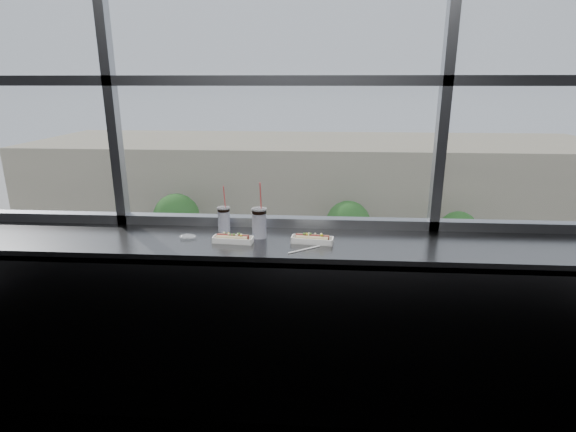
# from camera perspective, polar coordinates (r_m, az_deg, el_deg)

# --- Properties ---
(wall_back_lower) EXTENTS (6.00, 0.00, 6.00)m
(wall_back_lower) POSITION_cam_1_polar(r_m,az_deg,el_deg) (3.12, -1.59, -10.91)
(wall_back_lower) COLOR black
(wall_back_lower) RESTS_ON ground
(window_glass) EXTENTS (6.00, 0.00, 6.00)m
(window_glass) POSITION_cam_1_polar(r_m,az_deg,el_deg) (2.80, -1.86, 22.96)
(window_glass) COLOR silver
(window_glass) RESTS_ON ground
(window_mullions) EXTENTS (6.00, 0.08, 2.40)m
(window_mullions) POSITION_cam_1_polar(r_m,az_deg,el_deg) (2.78, -1.91, 23.01)
(window_mullions) COLOR gray
(window_mullions) RESTS_ON ground
(counter) EXTENTS (6.00, 0.55, 0.06)m
(counter) POSITION_cam_1_polar(r_m,az_deg,el_deg) (2.65, -2.26, -3.68)
(counter) COLOR slate
(counter) RESTS_ON ground
(counter_fascia) EXTENTS (6.00, 0.04, 1.04)m
(counter_fascia) POSITION_cam_1_polar(r_m,az_deg,el_deg) (2.66, -2.75, -16.18)
(counter_fascia) COLOR slate
(counter_fascia) RESTS_ON ground
(hotdog_tray_left) EXTENTS (0.24, 0.10, 0.06)m
(hotdog_tray_left) POSITION_cam_1_polar(r_m,az_deg,el_deg) (2.62, -7.00, -2.86)
(hotdog_tray_left) COLOR white
(hotdog_tray_left) RESTS_ON counter
(hotdog_tray_right) EXTENTS (0.25, 0.11, 0.06)m
(hotdog_tray_right) POSITION_cam_1_polar(r_m,az_deg,el_deg) (2.59, 3.10, -2.92)
(hotdog_tray_right) COLOR white
(hotdog_tray_right) RESTS_ON counter
(soda_cup_left) EXTENTS (0.08, 0.08, 0.29)m
(soda_cup_left) POSITION_cam_1_polar(r_m,az_deg,el_deg) (2.80, -8.15, -0.25)
(soda_cup_left) COLOR white
(soda_cup_left) RESTS_ON counter
(soda_cup_right) EXTENTS (0.09, 0.09, 0.34)m
(soda_cup_right) POSITION_cam_1_polar(r_m,az_deg,el_deg) (2.67, -3.68, -0.68)
(soda_cup_right) COLOR white
(soda_cup_right) RESTS_ON counter
(loose_straw) EXTENTS (0.18, 0.13, 0.01)m
(loose_straw) POSITION_cam_1_polar(r_m,az_deg,el_deg) (2.49, 2.09, -4.27)
(loose_straw) COLOR white
(loose_straw) RESTS_ON counter
(wrapper) EXTENTS (0.10, 0.07, 0.02)m
(wrapper) POSITION_cam_1_polar(r_m,az_deg,el_deg) (2.73, -12.61, -2.54)
(wrapper) COLOR silver
(wrapper) RESTS_ON counter
(plaza_ground) EXTENTS (120.00, 120.00, 0.00)m
(plaza_ground) POSITION_cam_1_polar(r_m,az_deg,el_deg) (48.04, 3.57, 0.91)
(plaza_ground) COLOR #B0ADA9
(plaza_ground) RESTS_ON ground
(street_asphalt) EXTENTS (80.00, 10.00, 0.06)m
(street_asphalt) POSITION_cam_1_polar(r_m,az_deg,el_deg) (26.18, 2.98, -13.06)
(street_asphalt) COLOR black
(street_asphalt) RESTS_ON plaza_ground
(far_sidewalk) EXTENTS (80.00, 6.00, 0.04)m
(far_sidewalk) POSITION_cam_1_polar(r_m,az_deg,el_deg) (33.37, 3.27, -6.26)
(far_sidewalk) COLOR #B0ADA9
(far_sidewalk) RESTS_ON plaza_ground
(far_building) EXTENTS (50.00, 14.00, 8.00)m
(far_building) POSITION_cam_1_polar(r_m,az_deg,el_deg) (41.73, 3.58, 4.16)
(far_building) COLOR tan
(far_building) RESTS_ON plaza_ground
(car_near_a) EXTENTS (2.93, 6.90, 2.29)m
(car_near_a) POSITION_cam_1_polar(r_m,az_deg,el_deg) (26.08, -29.17, -12.54)
(car_near_a) COLOR #999999
(car_near_a) RESTS_ON street_asphalt
(car_near_c) EXTENTS (2.45, 5.75, 1.91)m
(car_near_c) POSITION_cam_1_polar(r_m,az_deg,el_deg) (22.30, -0.52, -15.85)
(car_near_c) COLOR brown
(car_near_c) RESTS_ON street_asphalt
(car_near_b) EXTENTS (3.11, 6.85, 2.24)m
(car_near_b) POSITION_cam_1_polar(r_m,az_deg,el_deg) (23.87, -18.99, -14.02)
(car_near_b) COLOR black
(car_near_b) RESTS_ON street_asphalt
(car_far_c) EXTENTS (3.21, 6.95, 2.27)m
(car_far_c) POSITION_cam_1_polar(r_m,az_deg,el_deg) (31.68, 26.56, -7.09)
(car_far_c) COLOR white
(car_far_c) RESTS_ON street_asphalt
(car_near_d) EXTENTS (2.66, 6.36, 2.12)m
(car_near_d) POSITION_cam_1_polar(r_m,az_deg,el_deg) (23.17, 20.90, -15.41)
(car_near_d) COLOR white
(car_near_d) RESTS_ON street_asphalt
(car_far_a) EXTENTS (2.78, 6.43, 2.13)m
(car_far_a) POSITION_cam_1_polar(r_m,az_deg,el_deg) (30.84, -14.78, -6.58)
(car_far_a) COLOR black
(car_far_a) RESTS_ON street_asphalt
(car_far_b) EXTENTS (2.84, 5.96, 1.93)m
(car_far_b) POSITION_cam_1_polar(r_m,az_deg,el_deg) (29.31, 4.45, -7.52)
(car_far_b) COLOR maroon
(car_far_b) RESTS_ON street_asphalt
(pedestrian_c) EXTENTS (0.93, 0.70, 2.09)m
(pedestrian_c) POSITION_cam_1_polar(r_m,az_deg,el_deg) (32.97, 9.77, -4.79)
(pedestrian_c) COLOR #66605B
(pedestrian_c) RESTS_ON far_sidewalk
(pedestrian_a) EXTENTS (0.61, 0.81, 1.83)m
(pedestrian_a) POSITION_cam_1_polar(r_m,az_deg,el_deg) (33.16, -9.08, -4.87)
(pedestrian_a) COLOR #66605B
(pedestrian_a) RESTS_ON far_sidewalk
(pedestrian_b) EXTENTS (0.95, 0.72, 2.15)m
(pedestrian_b) POSITION_cam_1_polar(r_m,az_deg,el_deg) (32.85, 0.98, -4.56)
(pedestrian_b) COLOR #66605B
(pedestrian_b) RESTS_ON far_sidewalk
(tree_left) EXTENTS (3.36, 3.36, 5.26)m
(tree_left) POSITION_cam_1_polar(r_m,az_deg,el_deg) (33.79, -13.97, -0.07)
(tree_left) COLOR #47382B
(tree_left) RESTS_ON far_sidewalk
(tree_center) EXTENTS (3.17, 3.17, 4.95)m
(tree_center) POSITION_cam_1_polar(r_m,az_deg,el_deg) (32.29, 7.63, -0.87)
(tree_center) COLOR #47382B
(tree_center) RESTS_ON far_sidewalk
(tree_right) EXTENTS (2.77, 2.77, 4.33)m
(tree_right) POSITION_cam_1_polar(r_m,az_deg,el_deg) (33.82, 20.79, -1.78)
(tree_right) COLOR #47382B
(tree_right) RESTS_ON far_sidewalk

